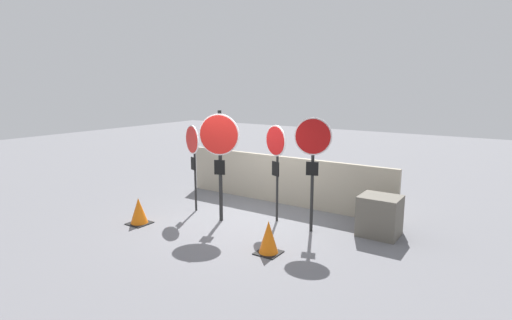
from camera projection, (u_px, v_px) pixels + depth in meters
ground_plane at (247, 220)px, 9.35m from camera, size 40.00×40.00×0.00m
fence_back at (283, 180)px, 10.59m from camera, size 6.03×0.12×1.28m
stop_sign_0 at (193, 147)px, 9.76m from camera, size 0.65×0.31×2.16m
stop_sign_1 at (219, 146)px, 8.97m from camera, size 0.87×0.38×2.57m
stop_sign_2 at (276, 150)px, 8.96m from camera, size 0.66×0.29×2.25m
stop_sign_3 at (313, 149)px, 8.28m from camera, size 0.75×0.27×2.47m
traffic_cone_0 at (139, 211)px, 9.07m from camera, size 0.47×0.47×0.61m
traffic_cone_1 at (269, 237)px, 7.45m from camera, size 0.45×0.45×0.64m
storage_crate at (380, 216)px, 8.34m from camera, size 0.82×0.71×0.85m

